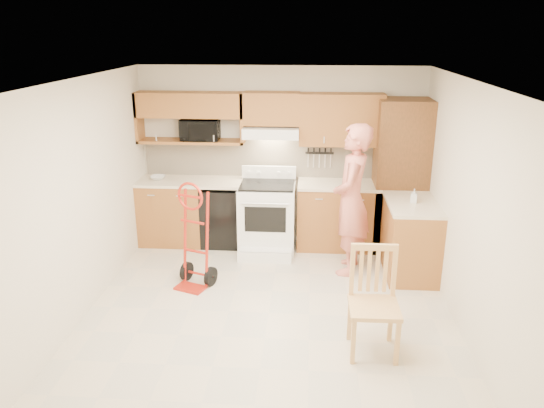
# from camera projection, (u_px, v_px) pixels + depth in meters

# --- Properties ---
(floor) EXTENTS (4.00, 4.50, 0.02)m
(floor) POSITION_uv_depth(u_px,v_px,m) (269.00, 314.00, 5.78)
(floor) COLOR beige
(floor) RESTS_ON ground
(ceiling) EXTENTS (4.00, 4.50, 0.02)m
(ceiling) POSITION_uv_depth(u_px,v_px,m) (268.00, 80.00, 4.97)
(ceiling) COLOR white
(ceiling) RESTS_ON ground
(wall_back) EXTENTS (4.00, 0.02, 2.50)m
(wall_back) POSITION_uv_depth(u_px,v_px,m) (281.00, 155.00, 7.51)
(wall_back) COLOR beige
(wall_back) RESTS_ON ground
(wall_front) EXTENTS (4.00, 0.02, 2.50)m
(wall_front) POSITION_uv_depth(u_px,v_px,m) (240.00, 323.00, 3.24)
(wall_front) COLOR beige
(wall_front) RESTS_ON ground
(wall_left) EXTENTS (0.02, 4.50, 2.50)m
(wall_left) POSITION_uv_depth(u_px,v_px,m) (78.00, 201.00, 5.52)
(wall_left) COLOR beige
(wall_left) RESTS_ON ground
(wall_right) EXTENTS (0.02, 4.50, 2.50)m
(wall_right) POSITION_uv_depth(u_px,v_px,m) (469.00, 210.00, 5.24)
(wall_right) COLOR beige
(wall_right) RESTS_ON ground
(backsplash) EXTENTS (3.92, 0.03, 0.55)m
(backsplash) POSITION_uv_depth(u_px,v_px,m) (281.00, 159.00, 7.51)
(backsplash) COLOR beige
(backsplash) RESTS_ON wall_back
(lower_cab_left) EXTENTS (0.90, 0.60, 0.90)m
(lower_cab_left) POSITION_uv_depth(u_px,v_px,m) (173.00, 212.00, 7.58)
(lower_cab_left) COLOR brown
(lower_cab_left) RESTS_ON ground
(dishwasher) EXTENTS (0.60, 0.60, 0.85)m
(dishwasher) POSITION_uv_depth(u_px,v_px,m) (224.00, 215.00, 7.54)
(dishwasher) COLOR black
(dishwasher) RESTS_ON ground
(lower_cab_right) EXTENTS (1.14, 0.60, 0.90)m
(lower_cab_right) POSITION_uv_depth(u_px,v_px,m) (338.00, 216.00, 7.42)
(lower_cab_right) COLOR brown
(lower_cab_right) RESTS_ON ground
(countertop_left) EXTENTS (1.50, 0.63, 0.04)m
(countertop_left) POSITION_uv_depth(u_px,v_px,m) (191.00, 181.00, 7.41)
(countertop_left) COLOR beige
(countertop_left) RESTS_ON lower_cab_left
(countertop_right) EXTENTS (1.14, 0.63, 0.04)m
(countertop_right) POSITION_uv_depth(u_px,v_px,m) (339.00, 184.00, 7.27)
(countertop_right) COLOR beige
(countertop_right) RESTS_ON lower_cab_right
(cab_return_right) EXTENTS (0.60, 1.00, 0.90)m
(cab_return_right) POSITION_uv_depth(u_px,v_px,m) (410.00, 240.00, 6.60)
(cab_return_right) COLOR brown
(cab_return_right) RESTS_ON ground
(countertop_return) EXTENTS (0.63, 1.00, 0.04)m
(countertop_return) POSITION_uv_depth(u_px,v_px,m) (413.00, 204.00, 6.45)
(countertop_return) COLOR beige
(countertop_return) RESTS_ON cab_return_right
(pantry_tall) EXTENTS (0.70, 0.60, 2.10)m
(pantry_tall) POSITION_uv_depth(u_px,v_px,m) (400.00, 177.00, 7.17)
(pantry_tall) COLOR brown
(pantry_tall) RESTS_ON ground
(upper_cab_left) EXTENTS (1.50, 0.33, 0.34)m
(upper_cab_left) POSITION_uv_depth(u_px,v_px,m) (190.00, 105.00, 7.20)
(upper_cab_left) COLOR brown
(upper_cab_left) RESTS_ON wall_back
(upper_shelf_mw) EXTENTS (1.50, 0.33, 0.04)m
(upper_shelf_mw) POSITION_uv_depth(u_px,v_px,m) (192.00, 141.00, 7.36)
(upper_shelf_mw) COLOR brown
(upper_shelf_mw) RESTS_ON wall_back
(upper_cab_center) EXTENTS (0.76, 0.33, 0.44)m
(upper_cab_center) POSITION_uv_depth(u_px,v_px,m) (272.00, 108.00, 7.14)
(upper_cab_center) COLOR brown
(upper_cab_center) RESTS_ON wall_back
(upper_cab_right) EXTENTS (1.14, 0.33, 0.70)m
(upper_cab_right) POSITION_uv_depth(u_px,v_px,m) (341.00, 120.00, 7.11)
(upper_cab_right) COLOR brown
(upper_cab_right) RESTS_ON wall_back
(range_hood) EXTENTS (0.76, 0.46, 0.14)m
(range_hood) POSITION_uv_depth(u_px,v_px,m) (271.00, 132.00, 7.17)
(range_hood) COLOR white
(range_hood) RESTS_ON wall_back
(knife_strip) EXTENTS (0.40, 0.05, 0.29)m
(knife_strip) POSITION_uv_depth(u_px,v_px,m) (319.00, 157.00, 7.43)
(knife_strip) COLOR black
(knife_strip) RESTS_ON backsplash
(microwave) EXTENTS (0.54, 0.37, 0.29)m
(microwave) POSITION_uv_depth(u_px,v_px,m) (200.00, 129.00, 7.30)
(microwave) COLOR black
(microwave) RESTS_ON upper_shelf_mw
(range) EXTENTS (0.77, 1.01, 1.13)m
(range) POSITION_uv_depth(u_px,v_px,m) (267.00, 212.00, 7.24)
(range) COLOR white
(range) RESTS_ON ground
(person) EXTENTS (0.59, 0.77, 1.91)m
(person) POSITION_uv_depth(u_px,v_px,m) (351.00, 200.00, 6.50)
(person) COLOR #D16C5C
(person) RESTS_ON ground
(hand_truck) EXTENTS (0.59, 0.56, 1.18)m
(hand_truck) POSITION_uv_depth(u_px,v_px,m) (192.00, 241.00, 6.20)
(hand_truck) COLOR #B42313
(hand_truck) RESTS_ON ground
(dining_chair) EXTENTS (0.47, 0.52, 1.04)m
(dining_chair) POSITION_uv_depth(u_px,v_px,m) (374.00, 304.00, 4.93)
(dining_chair) COLOR #E0B773
(dining_chair) RESTS_ON ground
(soap_bottle) EXTENTS (0.09, 0.10, 0.17)m
(soap_bottle) POSITION_uv_depth(u_px,v_px,m) (414.00, 196.00, 6.43)
(soap_bottle) COLOR white
(soap_bottle) RESTS_ON countertop_return
(bowl) EXTENTS (0.21, 0.21, 0.05)m
(bowl) POSITION_uv_depth(u_px,v_px,m) (158.00, 178.00, 7.43)
(bowl) COLOR white
(bowl) RESTS_ON countertop_left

